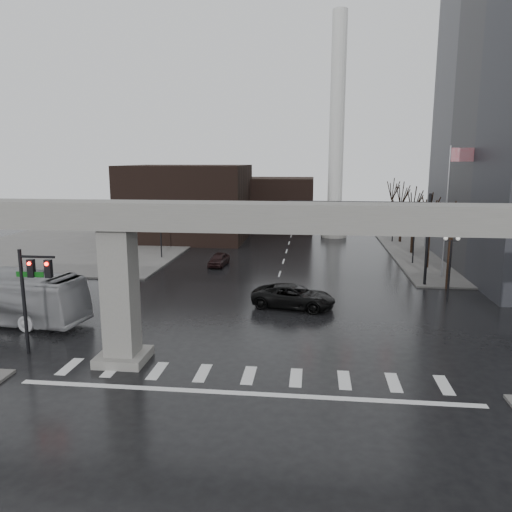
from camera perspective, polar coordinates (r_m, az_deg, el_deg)
The scene contains 23 objects.
ground at distance 27.00m, azimuth -0.55°, elevation -12.61°, with size 160.00×160.00×0.00m, color black.
sidewalk_ne at distance 65.62m, azimuth 26.92°, elevation 0.40°, with size 28.00×36.00×0.15m, color #64615F.
sidewalk_nw at distance 68.02m, azimuth -18.83°, elevation 1.34°, with size 28.00×36.00×0.15m, color #64615F.
elevated_guideway at distance 24.93m, azimuth 2.31°, elevation 1.91°, with size 48.00×2.60×8.70m.
building_far_left at distance 68.95m, azimuth -7.83°, elevation 6.08°, with size 16.00×14.00×10.00m, color black.
building_far_mid at distance 77.02m, azimuth 2.79°, elevation 5.94°, with size 10.00×10.00×8.00m, color black.
smokestack at distance 70.65m, azimuth 9.18°, elevation 12.94°, with size 3.60×3.60×30.00m.
signal_mast_arm at distance 44.03m, azimuth 14.29°, elevation 4.17°, with size 12.12×0.43×8.00m.
signal_left_pole at distance 30.13m, azimuth -24.25°, elevation -2.92°, with size 2.30×0.30×6.00m.
flagpole_assembly at distance 48.23m, azimuth 21.37°, elevation 6.36°, with size 2.06×0.12×12.00m.
lamp_right_0 at distance 40.60m, azimuth 21.33°, elevation -0.17°, with size 1.22×0.32×5.11m.
lamp_right_1 at distance 54.07m, azimuth 17.64°, elevation 2.70°, with size 1.22×0.32×5.11m.
lamp_right_2 at distance 67.76m, azimuth 15.43°, elevation 4.41°, with size 1.22×0.32×5.11m.
lamp_left_0 at distance 42.60m, azimuth -16.44°, elevation 0.64°, with size 1.22×0.32×5.11m.
lamp_left_1 at distance 55.59m, azimuth -10.85°, elevation 3.23°, with size 1.22×0.32×5.11m.
lamp_left_2 at distance 68.97m, azimuth -7.39°, elevation 4.82°, with size 1.22×0.32×5.11m.
tree_right_0 at distance 44.80m, azimuth 21.27°, elevation -0.07°, with size 1.09×1.58×7.50m.
tree_right_1 at distance 52.45m, azimuth 19.12°, elevation 1.67°, with size 1.09×1.61×7.67m.
tree_right_2 at distance 60.19m, azimuth 17.51°, elevation 2.97°, with size 1.10×1.63×7.85m.
tree_right_3 at distance 67.99m, azimuth 16.27°, elevation 3.96°, with size 1.11×1.66×8.02m.
tree_right_4 at distance 75.83m, azimuth 15.28°, elevation 4.75°, with size 1.12×1.69×8.19m.
pickup_truck at distance 37.05m, azimuth 4.31°, elevation -4.62°, with size 2.82×6.11×1.70m, color black.
far_car at distance 51.43m, azimuth -4.27°, elevation -0.39°, with size 1.58×3.92×1.34m, color black.
Camera 1 is at (3.09, -24.54, 10.83)m, focal length 35.00 mm.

